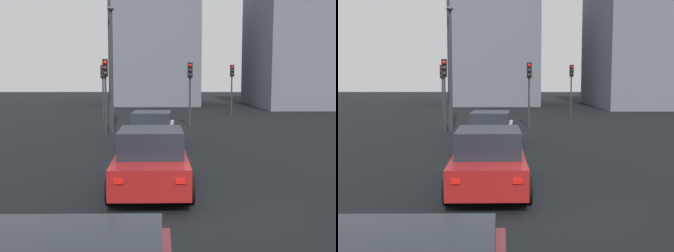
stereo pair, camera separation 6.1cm
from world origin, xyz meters
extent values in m
cube|color=black|center=(0.00, 0.00, -0.10)|extent=(160.00, 160.00, 0.20)
cube|color=#A8AAB2|center=(9.06, 1.61, 0.57)|extent=(4.35, 1.95, 0.62)
cube|color=#1E232B|center=(8.85, 1.62, 1.17)|extent=(1.99, 1.65, 0.58)
cylinder|color=black|center=(10.36, 0.67, 0.32)|extent=(0.65, 0.24, 0.64)
cylinder|color=black|center=(10.42, 2.46, 0.32)|extent=(0.65, 0.24, 0.64)
cylinder|color=black|center=(7.70, 0.77, 0.32)|extent=(0.65, 0.24, 0.64)
cylinder|color=black|center=(7.77, 2.56, 0.32)|extent=(0.65, 0.24, 0.64)
cube|color=maroon|center=(6.88, 1.05, 0.68)|extent=(0.04, 0.20, 0.11)
cube|color=maroon|center=(6.93, 2.34, 0.68)|extent=(0.04, 0.20, 0.11)
cube|color=maroon|center=(1.96, 1.41, 0.60)|extent=(4.16, 1.85, 0.69)
cube|color=#1E232B|center=(1.75, 1.41, 1.27)|extent=(1.88, 1.60, 0.64)
cylinder|color=black|center=(3.26, 0.54, 0.32)|extent=(0.64, 0.23, 0.64)
cylinder|color=black|center=(3.23, 2.33, 0.32)|extent=(0.64, 0.23, 0.64)
cylinder|color=black|center=(0.69, 0.50, 0.32)|extent=(0.64, 0.23, 0.64)
cylinder|color=black|center=(0.67, 2.28, 0.32)|extent=(0.64, 0.23, 0.64)
cube|color=red|center=(-0.11, 0.74, 0.73)|extent=(0.03, 0.20, 0.11)
cube|color=red|center=(-0.13, 2.02, 0.73)|extent=(0.03, 0.20, 0.11)
cylinder|color=#2D2D30|center=(20.01, 5.31, 1.43)|extent=(0.11, 0.11, 2.85)
cube|color=black|center=(19.95, 5.31, 3.30)|extent=(0.20, 0.28, 0.90)
sphere|color=red|center=(19.84, 5.31, 3.57)|extent=(0.20, 0.20, 0.20)
sphere|color=black|center=(19.84, 5.31, 3.30)|extent=(0.20, 0.20, 0.20)
sphere|color=black|center=(19.84, 5.31, 3.03)|extent=(0.20, 0.20, 0.20)
cylinder|color=#2D2D30|center=(23.50, -4.06, 1.49)|extent=(0.11, 0.11, 2.98)
cube|color=black|center=(23.44, -4.06, 3.43)|extent=(0.24, 0.31, 0.90)
sphere|color=red|center=(23.33, -4.08, 3.70)|extent=(0.20, 0.20, 0.20)
sphere|color=black|center=(23.33, -4.08, 3.43)|extent=(0.20, 0.20, 0.20)
sphere|color=black|center=(23.33, -4.08, 3.16)|extent=(0.20, 0.20, 0.20)
cylinder|color=#2D2D30|center=(15.75, -0.39, 1.43)|extent=(0.11, 0.11, 2.86)
cube|color=black|center=(15.69, -0.39, 3.31)|extent=(0.20, 0.28, 0.90)
sphere|color=red|center=(15.58, -0.39, 3.58)|extent=(0.20, 0.20, 0.20)
sphere|color=black|center=(15.58, -0.39, 3.31)|extent=(0.20, 0.20, 0.20)
sphere|color=black|center=(15.58, -0.39, 3.04)|extent=(0.20, 0.20, 0.20)
cylinder|color=#2D2D30|center=(12.73, 4.10, 1.46)|extent=(0.11, 0.11, 2.92)
cube|color=black|center=(12.67, 4.09, 3.37)|extent=(0.24, 0.31, 0.90)
sphere|color=red|center=(12.57, 4.07, 3.64)|extent=(0.20, 0.20, 0.20)
sphere|color=black|center=(12.57, 4.07, 3.37)|extent=(0.20, 0.20, 0.20)
sphere|color=black|center=(12.57, 4.07, 3.10)|extent=(0.20, 0.20, 0.20)
cylinder|color=#2D2D30|center=(13.55, 3.88, 3.16)|extent=(0.16, 0.16, 6.31)
ellipsoid|color=#4C4C51|center=(13.55, 3.88, 6.43)|extent=(0.56, 0.36, 0.24)
cylinder|color=#2D2D30|center=(14.24, 4.05, 4.23)|extent=(0.16, 0.16, 8.46)
cube|color=slate|center=(34.50, -14.00, 7.90)|extent=(14.36, 11.80, 15.81)
cube|color=slate|center=(40.03, 2.00, 5.64)|extent=(14.34, 9.07, 11.27)
camera|label=1|loc=(-8.51, 1.05, 2.84)|focal=44.43mm
camera|label=2|loc=(-8.51, 0.99, 2.84)|focal=44.43mm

